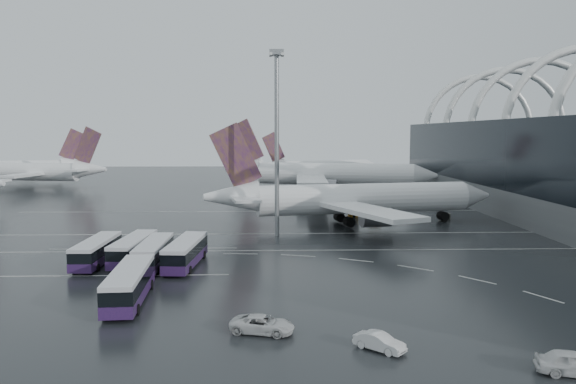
{
  "coord_description": "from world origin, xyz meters",
  "views": [
    {
      "loc": [
        -4.83,
        -83.37,
        17.25
      ],
      "look_at": [
        -1.78,
        14.06,
        7.0
      ],
      "focal_mm": 35.0,
      "sensor_mm": 36.0,
      "label": 1
    }
  ],
  "objects_px": {
    "bus_row_near_d": "(186,252)",
    "van_curve_a": "(262,324)",
    "jet_remote_mid": "(43,172)",
    "bus_row_far_c": "(129,284)",
    "airliner_gate_b": "(324,175)",
    "jet_remote_far": "(27,168)",
    "bus_row_near_c": "(154,252)",
    "van_curve_b": "(574,363)",
    "bus_row_near_a": "(97,251)",
    "van_curve_c": "(379,342)",
    "bus_row_near_b": "(133,249)",
    "airliner_gate_c": "(320,168)",
    "gse_cart_belly_a": "(375,219)",
    "gse_cart_belly_d": "(445,216)",
    "gse_cart_belly_b": "(390,215)",
    "airliner_main": "(349,200)",
    "floodlight_mast": "(277,120)",
    "gse_cart_belly_e": "(354,214)"
  },
  "relations": [
    {
      "from": "jet_remote_far",
      "to": "bus_row_near_c",
      "type": "xyz_separation_m",
      "value": [
        70.7,
        -128.11,
        -3.14
      ]
    },
    {
      "from": "bus_row_near_a",
      "to": "bus_row_near_b",
      "type": "distance_m",
      "value": 4.68
    },
    {
      "from": "bus_row_near_d",
      "to": "van_curve_a",
      "type": "height_order",
      "value": "bus_row_near_d"
    },
    {
      "from": "airliner_gate_b",
      "to": "jet_remote_far",
      "type": "bearing_deg",
      "value": 173.29
    },
    {
      "from": "bus_row_near_b",
      "to": "gse_cart_belly_d",
      "type": "bearing_deg",
      "value": -51.95
    },
    {
      "from": "jet_remote_far",
      "to": "gse_cart_belly_d",
      "type": "bearing_deg",
      "value": 124.18
    },
    {
      "from": "bus_row_near_b",
      "to": "gse_cart_belly_a",
      "type": "bearing_deg",
      "value": -45.76
    },
    {
      "from": "airliner_main",
      "to": "airliner_gate_b",
      "type": "xyz_separation_m",
      "value": [
        0.59,
        56.27,
        0.58
      ]
    },
    {
      "from": "jet_remote_mid",
      "to": "bus_row_far_c",
      "type": "bearing_deg",
      "value": 125.34
    },
    {
      "from": "bus_row_far_c",
      "to": "van_curve_b",
      "type": "xyz_separation_m",
      "value": [
        36.16,
        -18.78,
        -0.99
      ]
    },
    {
      "from": "bus_row_near_c",
      "to": "airliner_gate_b",
      "type": "bearing_deg",
      "value": -19.19
    },
    {
      "from": "airliner_main",
      "to": "gse_cart_belly_d",
      "type": "distance_m",
      "value": 21.85
    },
    {
      "from": "bus_row_near_d",
      "to": "van_curve_b",
      "type": "distance_m",
      "value": 47.42
    },
    {
      "from": "jet_remote_mid",
      "to": "bus_row_near_d",
      "type": "bearing_deg",
      "value": 129.82
    },
    {
      "from": "gse_cart_belly_e",
      "to": "jet_remote_far",
      "type": "bearing_deg",
      "value": 140.15
    },
    {
      "from": "bus_row_far_c",
      "to": "van_curve_a",
      "type": "height_order",
      "value": "bus_row_far_c"
    },
    {
      "from": "jet_remote_far",
      "to": "bus_row_near_b",
      "type": "relative_size",
      "value": 3.19
    },
    {
      "from": "bus_row_near_a",
      "to": "van_curve_c",
      "type": "bearing_deg",
      "value": -133.05
    },
    {
      "from": "jet_remote_mid",
      "to": "bus_row_far_c",
      "type": "distance_m",
      "value": 136.12
    },
    {
      "from": "gse_cart_belly_e",
      "to": "airliner_gate_c",
      "type": "bearing_deg",
      "value": 89.37
    },
    {
      "from": "airliner_main",
      "to": "gse_cart_belly_b",
      "type": "xyz_separation_m",
      "value": [
        9.41,
        7.77,
        -4.12
      ]
    },
    {
      "from": "bus_row_near_b",
      "to": "jet_remote_far",
      "type": "bearing_deg",
      "value": 32.21
    },
    {
      "from": "van_curve_b",
      "to": "gse_cart_belly_d",
      "type": "distance_m",
      "value": 74.37
    },
    {
      "from": "airliner_gate_b",
      "to": "airliner_main",
      "type": "bearing_deg",
      "value": -75.79
    },
    {
      "from": "jet_remote_mid",
      "to": "floodlight_mast",
      "type": "bearing_deg",
      "value": 140.63
    },
    {
      "from": "airliner_gate_b",
      "to": "van_curve_b",
      "type": "xyz_separation_m",
      "value": [
        6.25,
        -122.62,
        -4.49
      ]
    },
    {
      "from": "van_curve_c",
      "to": "gse_cart_belly_d",
      "type": "relative_size",
      "value": 2.08
    },
    {
      "from": "bus_row_near_c",
      "to": "gse_cart_belly_d",
      "type": "xyz_separation_m",
      "value": [
        50.41,
        38.67,
        -1.22
      ]
    },
    {
      "from": "jet_remote_far",
      "to": "van_curve_b",
      "type": "xyz_separation_m",
      "value": [
        107.62,
        -162.58,
        -4.03
      ]
    },
    {
      "from": "jet_remote_far",
      "to": "gse_cart_belly_d",
      "type": "distance_m",
      "value": 150.62
    },
    {
      "from": "jet_remote_mid",
      "to": "van_curve_c",
      "type": "bearing_deg",
      "value": 130.79
    },
    {
      "from": "airliner_main",
      "to": "jet_remote_mid",
      "type": "bearing_deg",
      "value": 128.13
    },
    {
      "from": "van_curve_a",
      "to": "airliner_main",
      "type": "bearing_deg",
      "value": -0.49
    },
    {
      "from": "van_curve_b",
      "to": "gse_cart_belly_a",
      "type": "distance_m",
      "value": 69.79
    },
    {
      "from": "van_curve_a",
      "to": "gse_cart_belly_b",
      "type": "distance_m",
      "value": 69.54
    },
    {
      "from": "gse_cart_belly_a",
      "to": "gse_cart_belly_b",
      "type": "relative_size",
      "value": 0.9
    },
    {
      "from": "jet_remote_mid",
      "to": "van_curve_b",
      "type": "relative_size",
      "value": 8.54
    },
    {
      "from": "van_curve_a",
      "to": "gse_cart_belly_b",
      "type": "height_order",
      "value": "van_curve_a"
    },
    {
      "from": "jet_remote_far",
      "to": "bus_row_far_c",
      "type": "xyz_separation_m",
      "value": [
        71.46,
        -143.8,
        -3.03
      ]
    },
    {
      "from": "bus_row_near_b",
      "to": "airliner_main",
      "type": "bearing_deg",
      "value": -44.5
    },
    {
      "from": "bus_row_near_a",
      "to": "gse_cart_belly_b",
      "type": "xyz_separation_m",
      "value": [
        47.24,
        38.37,
        -1.11
      ]
    },
    {
      "from": "van_curve_c",
      "to": "gse_cart_belly_b",
      "type": "height_order",
      "value": "van_curve_c"
    },
    {
      "from": "jet_remote_mid",
      "to": "bus_row_near_d",
      "type": "height_order",
      "value": "jet_remote_mid"
    },
    {
      "from": "gse_cart_belly_e",
      "to": "bus_row_near_d",
      "type": "bearing_deg",
      "value": -123.8
    },
    {
      "from": "airliner_gate_c",
      "to": "gse_cart_belly_a",
      "type": "xyz_separation_m",
      "value": [
        2.17,
        -99.66,
        -3.82
      ]
    },
    {
      "from": "bus_row_near_d",
      "to": "bus_row_near_b",
      "type": "bearing_deg",
      "value": 75.34
    },
    {
      "from": "gse_cart_belly_b",
      "to": "bus_row_near_a",
      "type": "bearing_deg",
      "value": -140.91
    },
    {
      "from": "bus_row_far_c",
      "to": "gse_cart_belly_b",
      "type": "relative_size",
      "value": 5.68
    },
    {
      "from": "bus_row_near_a",
      "to": "bus_row_near_d",
      "type": "relative_size",
      "value": 0.95
    },
    {
      "from": "bus_row_near_d",
      "to": "gse_cart_belly_e",
      "type": "relative_size",
      "value": 6.29
    }
  ]
}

